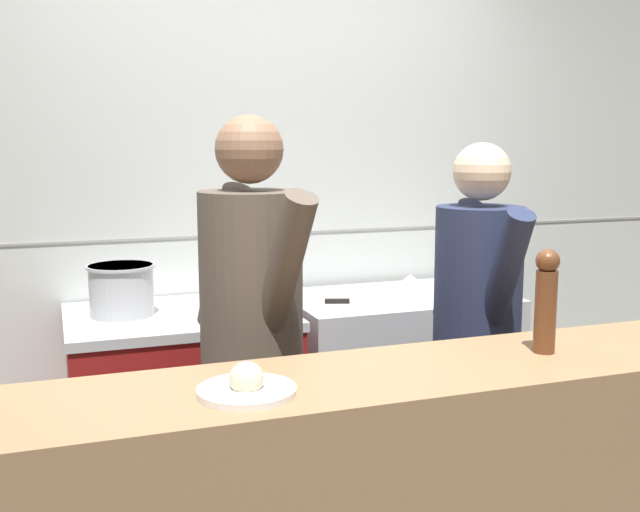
% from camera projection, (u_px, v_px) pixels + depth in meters
% --- Properties ---
extents(wall_back_tiled, '(8.00, 0.06, 2.60)m').
position_uv_depth(wall_back_tiled, '(263.00, 203.00, 3.62)').
color(wall_back_tiled, silver).
rests_on(wall_back_tiled, ground_plane).
extents(oven_range, '(0.93, 0.71, 0.88)m').
position_uv_depth(oven_range, '(182.00, 412.00, 3.22)').
color(oven_range, maroon).
rests_on(oven_range, ground_plane).
extents(prep_counter, '(1.02, 0.65, 0.88)m').
position_uv_depth(prep_counter, '(396.00, 386.00, 3.56)').
color(prep_counter, '#B7BABF').
rests_on(prep_counter, ground_plane).
extents(stock_pot, '(0.28, 0.28, 0.21)m').
position_uv_depth(stock_pot, '(121.00, 289.00, 3.09)').
color(stock_pot, '#B7BABF').
rests_on(stock_pot, oven_range).
extents(sauce_pot, '(0.25, 0.25, 0.16)m').
position_uv_depth(sauce_pot, '(238.00, 286.00, 3.28)').
color(sauce_pot, beige).
rests_on(sauce_pot, oven_range).
extents(mixing_bowl_steel, '(0.20, 0.20, 0.08)m').
position_uv_depth(mixing_bowl_steel, '(410.00, 283.00, 3.58)').
color(mixing_bowl_steel, '#B7BABF').
rests_on(mixing_bowl_steel, prep_counter).
extents(chefs_knife, '(0.38, 0.15, 0.02)m').
position_uv_depth(chefs_knife, '(360.00, 302.00, 3.32)').
color(chefs_knife, '#B7BABF').
rests_on(chefs_knife, prep_counter).
extents(plated_dish_main, '(0.24, 0.24, 0.08)m').
position_uv_depth(plated_dish_main, '(247.00, 387.00, 1.78)').
color(plated_dish_main, white).
rests_on(plated_dish_main, pass_counter).
extents(pepper_mill, '(0.07, 0.07, 0.30)m').
position_uv_depth(pepper_mill, '(546.00, 299.00, 2.12)').
color(pepper_mill, brown).
rests_on(pepper_mill, pass_counter).
extents(chef_head_cook, '(0.41, 0.73, 1.68)m').
position_uv_depth(chef_head_cook, '(252.00, 341.00, 2.50)').
color(chef_head_cook, black).
rests_on(chef_head_cook, ground_plane).
extents(chef_sous, '(0.36, 0.70, 1.59)m').
position_uv_depth(chef_sous, '(477.00, 333.00, 2.80)').
color(chef_sous, black).
rests_on(chef_sous, ground_plane).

